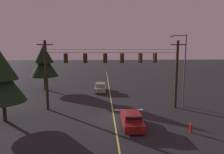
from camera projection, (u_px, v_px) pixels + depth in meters
ground_plane at (114, 120)px, 20.94m from camera, size 180.00×180.00×0.00m
lane_centre_stripe at (110, 96)px, 30.64m from camera, size 0.14×60.00×0.01m
stop_bar_paint at (129, 110)px, 24.21m from camera, size 3.40×0.36×0.01m
signal_span_assembly at (112, 74)px, 24.08m from camera, size 17.16×0.32×8.13m
traffic_light_leftmost at (66, 58)px, 23.52m from camera, size 0.48×0.41×1.22m
traffic_light_left_inner at (85, 58)px, 23.63m from camera, size 0.48×0.41×1.22m
traffic_light_centre at (105, 58)px, 23.74m from camera, size 0.48×0.41×1.22m
traffic_light_right_inner at (122, 58)px, 23.83m from camera, size 0.48×0.41×1.22m
traffic_light_rightmost at (141, 58)px, 23.93m from camera, size 0.48×0.41×1.22m
traffic_light_far_right at (155, 58)px, 24.01m from camera, size 0.48×0.41×1.22m
car_waiting_near_lane at (132, 120)px, 19.07m from camera, size 1.80×4.33×1.39m
car_oncoming_lead at (100, 88)px, 33.86m from camera, size 1.80×4.42×1.39m
street_lamp_corner at (182, 65)px, 24.81m from camera, size 2.11×0.30×8.84m
tree_verge_near at (44, 62)px, 34.44m from camera, size 4.65×4.65×7.69m
tree_verge_far at (2, 79)px, 19.99m from camera, size 4.43×4.43×7.09m
fire_hydrant at (191, 128)px, 17.81m from camera, size 0.44×0.22×0.84m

